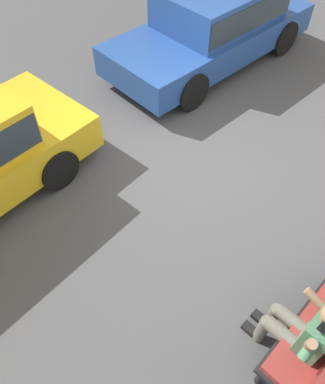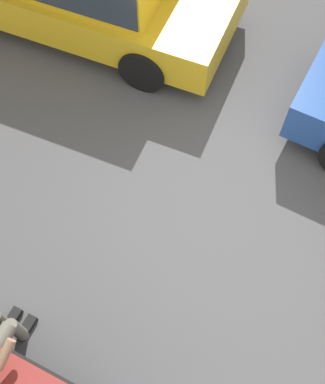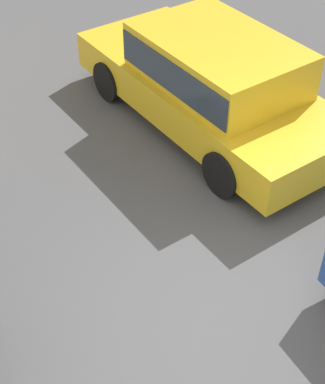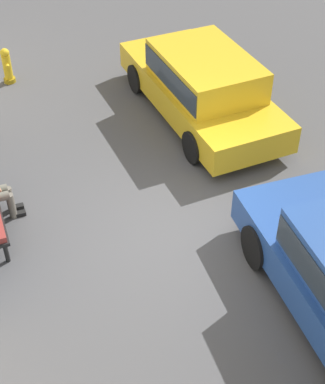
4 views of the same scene
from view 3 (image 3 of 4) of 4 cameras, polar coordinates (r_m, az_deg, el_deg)
ground_plane at (r=6.25m, az=7.06°, el=-11.89°), size 60.00×60.00×0.00m
parked_car_mid at (r=8.36m, az=4.81°, el=10.91°), size 4.52×2.04×1.41m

